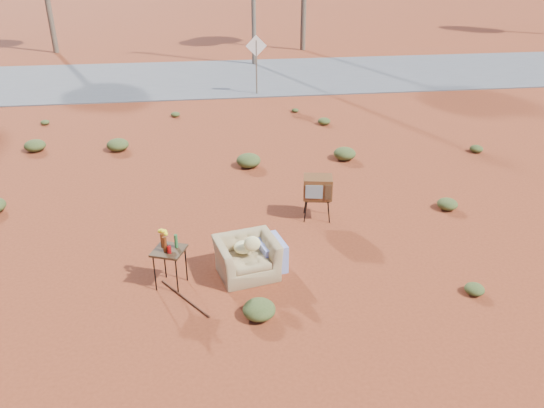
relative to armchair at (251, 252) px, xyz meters
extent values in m
plane|color=maroon|center=(-0.05, 0.06, -0.42)|extent=(140.00, 140.00, 0.00)
cube|color=#565659|center=(-0.05, 15.06, -0.40)|extent=(140.00, 7.00, 0.04)
imported|color=#947B51|center=(-0.08, -0.03, 0.03)|extent=(1.14, 0.86, 0.89)
ellipsoid|color=#E9DE8E|center=(-0.14, 0.00, 0.10)|extent=(0.32, 0.32, 0.19)
ellipsoid|color=#E9DE8E|center=(0.00, -0.19, 0.27)|extent=(0.28, 0.14, 0.28)
cube|color=navy|center=(0.36, 0.16, -0.16)|extent=(0.56, 0.74, 0.52)
cube|color=black|center=(1.56, 1.85, 0.05)|extent=(0.58, 0.48, 0.03)
cylinder|color=black|center=(1.29, 1.71, -0.18)|extent=(0.03, 0.03, 0.47)
cylinder|color=black|center=(1.76, 1.62, -0.18)|extent=(0.03, 0.03, 0.47)
cylinder|color=black|center=(1.36, 2.07, -0.18)|extent=(0.03, 0.03, 0.47)
cylinder|color=black|center=(1.83, 1.98, -0.18)|extent=(0.03, 0.03, 0.47)
cube|color=brown|center=(1.56, 1.85, 0.29)|extent=(0.65, 0.55, 0.45)
cube|color=slate|center=(1.44, 1.63, 0.29)|extent=(0.34, 0.08, 0.28)
cube|color=#472D19|center=(1.71, 1.58, 0.29)|extent=(0.13, 0.04, 0.32)
cube|color=#392514|center=(-1.37, -0.21, 0.26)|extent=(0.63, 0.63, 0.04)
cylinder|color=black|center=(-1.62, -0.32, -0.08)|extent=(0.02, 0.02, 0.68)
cylinder|color=black|center=(-1.26, -0.46, -0.08)|extent=(0.02, 0.02, 0.68)
cylinder|color=black|center=(-1.48, 0.04, -0.08)|extent=(0.02, 0.02, 0.68)
cylinder|color=black|center=(-1.12, -0.10, -0.08)|extent=(0.02, 0.02, 0.68)
cylinder|color=#4F220D|center=(-1.46, -0.12, 0.41)|extent=(0.07, 0.07, 0.25)
cylinder|color=#4F220D|center=(-1.42, -0.28, 0.42)|extent=(0.06, 0.06, 0.27)
cylinder|color=#275B2B|center=(-1.24, -0.16, 0.40)|extent=(0.06, 0.06, 0.23)
cylinder|color=red|center=(-1.35, -0.32, 0.35)|extent=(0.06, 0.06, 0.13)
cylinder|color=silver|center=(-1.45, -0.02, 0.35)|extent=(0.08, 0.08, 0.14)
ellipsoid|color=yellow|center=(-1.45, -0.02, 0.51)|extent=(0.16, 0.16, 0.12)
cylinder|color=#4D2314|center=(-1.16, -0.64, -0.40)|extent=(0.79, 1.10, 0.04)
cylinder|color=brown|center=(1.45, 12.06, 0.58)|extent=(0.06, 0.06, 2.00)
cube|color=silver|center=(1.45, 12.06, 1.38)|extent=(0.78, 0.04, 0.78)
ellipsoid|color=#444E22|center=(4.45, 1.86, -0.29)|extent=(0.44, 0.44, 0.24)
ellipsoid|color=#444E22|center=(-3.05, 6.56, -0.25)|extent=(0.60, 0.60, 0.33)
ellipsoid|color=#444E22|center=(6.75, 5.06, -0.32)|extent=(0.36, 0.36, 0.20)
ellipsoid|color=#444E22|center=(3.15, 8.06, -0.31)|extent=(0.40, 0.40, 0.22)
ellipsoid|color=#444E22|center=(-1.55, 9.56, -0.33)|extent=(0.30, 0.30, 0.17)
camera|label=1|loc=(-0.72, -7.78, 4.77)|focal=35.00mm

